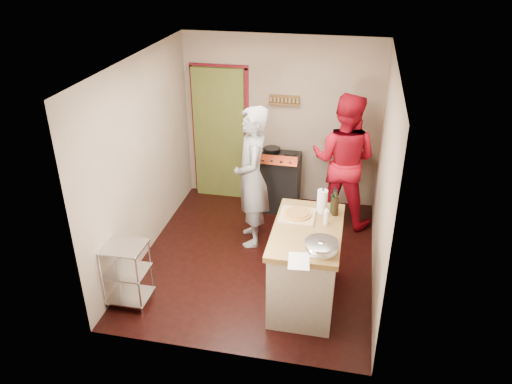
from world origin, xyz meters
TOP-DOWN VIEW (x-y plane):
  - floor at (0.00, 0.00)m, footprint 3.50×3.50m
  - back_wall at (-0.64, 1.78)m, footprint 3.00×0.44m
  - left_wall at (-1.50, 0.00)m, footprint 0.04×3.50m
  - right_wall at (1.50, 0.00)m, footprint 0.04×3.50m
  - ceiling at (0.00, 0.00)m, footprint 3.00×3.50m
  - stove at (0.05, 1.42)m, footprint 0.60×0.63m
  - wire_shelving at (-1.28, -1.20)m, footprint 0.48×0.40m
  - island at (0.71, -0.71)m, footprint 0.76×1.43m
  - person_stripe at (-0.16, 0.40)m, footprint 0.64×0.81m
  - person_red at (1.00, 1.20)m, footprint 1.09×0.93m

SIDE VIEW (x-z plane):
  - floor at x=0.00m, z-range 0.00..0.00m
  - wire_shelving at x=-1.28m, z-range 0.04..0.84m
  - stove at x=0.05m, z-range -0.05..0.95m
  - island at x=0.71m, z-range -0.13..1.15m
  - person_stripe at x=-0.16m, z-range 0.00..1.95m
  - person_red at x=1.00m, z-range 0.00..1.96m
  - back_wall at x=-0.64m, z-range -0.17..2.43m
  - left_wall at x=-1.50m, z-range 0.00..2.60m
  - right_wall at x=1.50m, z-range 0.00..2.60m
  - ceiling at x=0.00m, z-range 2.60..2.62m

